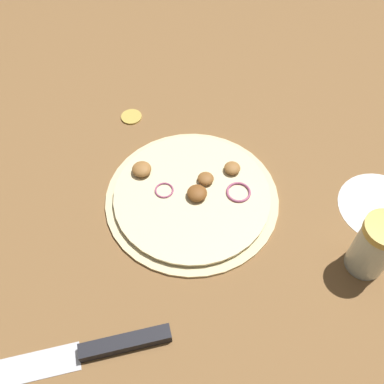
{
  "coord_description": "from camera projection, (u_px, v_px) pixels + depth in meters",
  "views": [
    {
      "loc": [
        -0.22,
        -0.36,
        0.61
      ],
      "look_at": [
        0.0,
        0.0,
        0.02
      ],
      "focal_mm": 42.0,
      "sensor_mm": 36.0,
      "label": 1
    }
  ],
  "objects": [
    {
      "name": "spice_jar",
      "position": [
        375.0,
        246.0,
        0.63
      ],
      "size": [
        0.06,
        0.06,
        0.1
      ],
      "color": "silver",
      "rests_on": "ground_plane"
    },
    {
      "name": "knife",
      "position": [
        85.0,
        353.0,
        0.59
      ],
      "size": [
        0.33,
        0.13,
        0.02
      ],
      "rotation": [
        0.0,
        0.0,
        2.83
      ],
      "color": "silver",
      "rests_on": "ground_plane"
    },
    {
      "name": "pizza",
      "position": [
        192.0,
        196.0,
        0.73
      ],
      "size": [
        0.28,
        0.28,
        0.03
      ],
      "color": "beige",
      "rests_on": "ground_plane"
    },
    {
      "name": "flour_patch",
      "position": [
        381.0,
        207.0,
        0.73
      ],
      "size": [
        0.14,
        0.14,
        0.0
      ],
      "color": "white",
      "rests_on": "ground_plane"
    },
    {
      "name": "ground_plane",
      "position": [
        192.0,
        199.0,
        0.74
      ],
      "size": [
        3.0,
        3.0,
        0.0
      ],
      "primitive_type": "plane",
      "color": "brown"
    },
    {
      "name": "loose_cap",
      "position": [
        130.0,
        117.0,
        0.84
      ],
      "size": [
        0.04,
        0.04,
        0.01
      ],
      "color": "gold",
      "rests_on": "ground_plane"
    }
  ]
}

